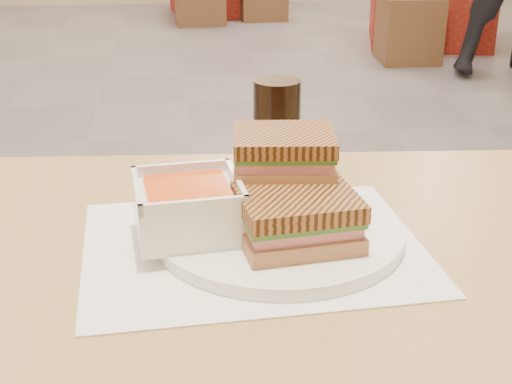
{
  "coord_description": "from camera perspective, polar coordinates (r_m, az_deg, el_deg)",
  "views": [
    {
      "loc": [
        -0.08,
        -2.73,
        1.14
      ],
      "look_at": [
        0.01,
        -2.0,
        0.82
      ],
      "focal_mm": 50.47,
      "sensor_mm": 36.0,
      "label": 1
    }
  ],
  "objects": [
    {
      "name": "bg_chair_1l",
      "position": [
        5.19,
        12.03,
        12.51
      ],
      "size": [
        0.41,
        0.41,
        0.44
      ],
      "color": "brown",
      "rests_on": "ground"
    },
    {
      "name": "plate",
      "position": [
        0.85,
        1.84,
        -3.16
      ],
      "size": [
        0.29,
        0.29,
        0.02
      ],
      "color": "white",
      "rests_on": "tray_liner"
    },
    {
      "name": "main_table",
      "position": [
        0.87,
        4.58,
        -12.06
      ],
      "size": [
        1.25,
        0.79,
        0.75
      ],
      "color": "#A17E4A",
      "rests_on": "ground"
    },
    {
      "name": "tray_liner",
      "position": [
        0.83,
        -0.22,
        -4.37
      ],
      "size": [
        0.4,
        0.32,
        0.0
      ],
      "color": "white",
      "rests_on": "main_table"
    },
    {
      "name": "soup_bowl",
      "position": [
        0.82,
        -5.38,
        -1.34
      ],
      "size": [
        0.13,
        0.13,
        0.06
      ],
      "color": "white",
      "rests_on": "plate"
    },
    {
      "name": "cola_glass",
      "position": [
        1.01,
        1.65,
        4.99
      ],
      "size": [
        0.07,
        0.07,
        0.14
      ],
      "color": "black",
      "rests_on": "main_table"
    },
    {
      "name": "panini_lower",
      "position": [
        0.8,
        3.3,
        -2.08
      ],
      "size": [
        0.14,
        0.12,
        0.06
      ],
      "color": "#A77147",
      "rests_on": "plate"
    },
    {
      "name": "panini_upper",
      "position": [
        0.85,
        2.21,
        3.04
      ],
      "size": [
        0.13,
        0.11,
        0.05
      ],
      "color": "#A77147",
      "rests_on": "panini_lower"
    }
  ]
}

